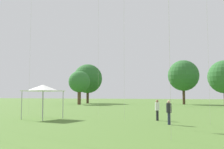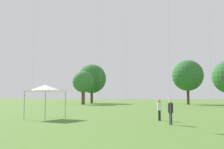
{
  "view_description": "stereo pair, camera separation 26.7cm",
  "coord_description": "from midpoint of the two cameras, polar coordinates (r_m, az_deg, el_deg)",
  "views": [
    {
      "loc": [
        4.92,
        -5.63,
        2.2
      ],
      "look_at": [
        0.12,
        7.47,
        3.31
      ],
      "focal_mm": 42.0,
      "sensor_mm": 36.0,
      "label": 1
    },
    {
      "loc": [
        5.17,
        -5.53,
        2.2
      ],
      "look_at": [
        0.12,
        7.47,
        3.31
      ],
      "focal_mm": 42.0,
      "sensor_mm": 36.0,
      "label": 2
    }
  ],
  "objects": [
    {
      "name": "canopy_tent",
      "position": [
        25.32,
        -13.98,
        -2.93
      ],
      "size": [
        3.36,
        3.36,
        3.17
      ],
      "rotation": [
        0.0,
        0.0,
        -0.17
      ],
      "color": "white",
      "rests_on": "ground"
    },
    {
      "name": "distant_tree_0",
      "position": [
        62.5,
        -6.15,
        -1.62
      ],
      "size": [
        5.11,
        5.11,
        7.97
      ],
      "color": "brown",
      "rests_on": "ground"
    },
    {
      "name": "person_standing_0",
      "position": [
        20.25,
        13.01,
        -7.58
      ],
      "size": [
        0.41,
        0.41,
        1.82
      ],
      "rotation": [
        0.0,
        0.0,
        4.66
      ],
      "color": "#282D42",
      "rests_on": "ground"
    },
    {
      "name": "person_standing_2",
      "position": [
        23.3,
        10.6,
        -7.24
      ],
      "size": [
        0.49,
        0.49,
        1.8
      ],
      "rotation": [
        0.0,
        0.0,
        2.85
      ],
      "color": "black",
      "rests_on": "ground"
    },
    {
      "name": "distant_tree_3",
      "position": [
        65.37,
        16.25,
        -0.2
      ],
      "size": [
        7.41,
        7.41,
        10.65
      ],
      "color": "#473323",
      "rests_on": "ground"
    },
    {
      "name": "distant_tree_2",
      "position": [
        71.29,
        -4.31,
        -0.93
      ],
      "size": [
        7.84,
        7.84,
        10.61
      ],
      "color": "#473323",
      "rests_on": "ground"
    }
  ]
}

